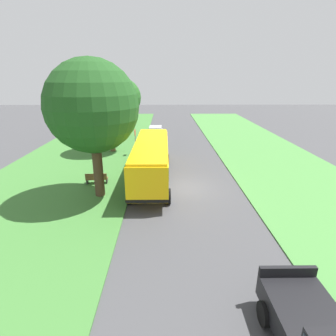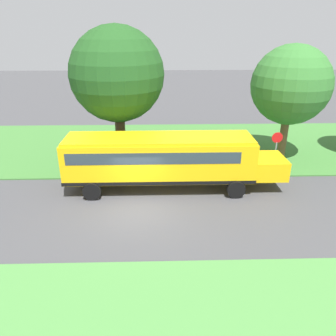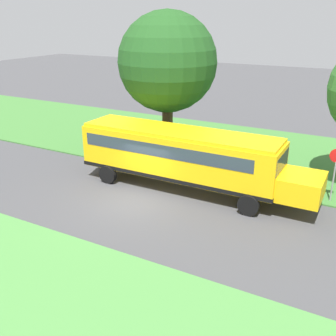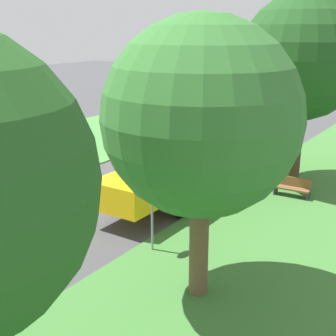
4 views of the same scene
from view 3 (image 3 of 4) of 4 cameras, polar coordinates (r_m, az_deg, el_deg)
The scene contains 6 objects.
ground_plane at distance 19.44m, azimuth -5.05°, elevation -4.93°, with size 120.00×120.00×0.00m, color #424244.
grass_verge at distance 27.70m, azimuth 6.30°, elevation 3.21°, with size 12.00×80.00×0.08m, color #3D7533.
school_bus at distance 20.13m, azimuth 2.31°, elevation 2.01°, with size 2.84×12.42×3.16m.
oak_tree_beside_bus at distance 23.47m, azimuth 0.04°, elevation 14.94°, with size 5.77×5.77×8.93m.
stop_sign at distance 20.31m, azimuth 23.08°, elevation -0.13°, with size 0.08×0.68×2.74m.
park_bench at distance 24.46m, azimuth 4.97°, elevation 1.87°, with size 1.62×0.58×0.92m.
Camera 3 is at (14.50, 9.75, 8.53)m, focal length 42.00 mm.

